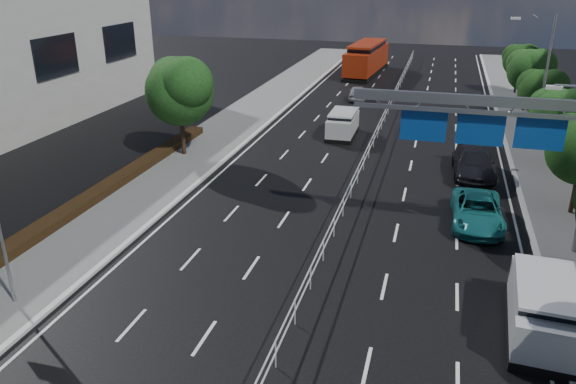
% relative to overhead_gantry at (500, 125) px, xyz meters
% --- Properties ---
extents(ground, '(160.00, 160.00, 0.00)m').
position_rel_overhead_gantry_xyz_m(ground, '(-6.74, -10.05, -5.61)').
color(ground, black).
rests_on(ground, ground).
extents(kerb_near, '(0.25, 140.00, 0.15)m').
position_rel_overhead_gantry_xyz_m(kerb_near, '(-15.74, -10.05, -5.54)').
color(kerb_near, silver).
rests_on(kerb_near, ground).
extents(median_fence, '(0.05, 85.00, 1.02)m').
position_rel_overhead_gantry_xyz_m(median_fence, '(-6.74, 12.45, -5.08)').
color(median_fence, silver).
rests_on(median_fence, ground).
extents(hedge_near, '(1.00, 36.00, 0.44)m').
position_rel_overhead_gantry_xyz_m(hedge_near, '(-20.04, -5.05, -5.25)').
color(hedge_near, black).
rests_on(hedge_near, sidewalk_near).
extents(overhead_gantry, '(10.24, 0.38, 7.45)m').
position_rel_overhead_gantry_xyz_m(overhead_gantry, '(0.00, 0.00, 0.00)').
color(overhead_gantry, gray).
rests_on(overhead_gantry, ground).
extents(streetlight_far, '(2.78, 2.40, 9.00)m').
position_rel_overhead_gantry_xyz_m(streetlight_far, '(3.76, 15.95, -0.40)').
color(streetlight_far, gray).
rests_on(streetlight_far, ground).
extents(near_tree_back, '(4.84, 4.51, 6.69)m').
position_rel_overhead_gantry_xyz_m(near_tree_back, '(-18.68, 7.92, -1.00)').
color(near_tree_back, black).
rests_on(near_tree_back, ground).
extents(far_tree_e, '(3.63, 3.38, 5.13)m').
position_rel_overhead_gantry_xyz_m(far_tree_e, '(4.51, 11.93, -2.05)').
color(far_tree_e, black).
rests_on(far_tree_e, ground).
extents(far_tree_f, '(3.52, 3.28, 5.02)m').
position_rel_overhead_gantry_xyz_m(far_tree_f, '(4.50, 19.43, -2.12)').
color(far_tree_f, black).
rests_on(far_tree_f, ground).
extents(far_tree_g, '(3.96, 3.69, 5.45)m').
position_rel_overhead_gantry_xyz_m(far_tree_g, '(4.51, 26.92, -1.85)').
color(far_tree_g, black).
rests_on(far_tree_g, ground).
extents(far_tree_h, '(3.41, 3.18, 4.91)m').
position_rel_overhead_gantry_xyz_m(far_tree_h, '(4.50, 34.43, -2.18)').
color(far_tree_h, black).
rests_on(far_tree_h, ground).
extents(white_minivan, '(1.93, 4.38, 1.89)m').
position_rel_overhead_gantry_xyz_m(white_minivan, '(-9.34, 15.33, -4.68)').
color(white_minivan, black).
rests_on(white_minivan, ground).
extents(red_bus, '(3.83, 12.21, 3.59)m').
position_rel_overhead_gantry_xyz_m(red_bus, '(-11.26, 41.33, -3.74)').
color(red_bus, black).
rests_on(red_bus, ground).
extents(near_car_silver, '(1.89, 4.01, 1.32)m').
position_rel_overhead_gantry_xyz_m(near_car_silver, '(-10.14, 27.70, -4.94)').
color(near_car_silver, '#95979C').
rests_on(near_car_silver, ground).
extents(near_car_dark, '(1.52, 4.29, 1.41)m').
position_rel_overhead_gantry_xyz_m(near_car_dark, '(-11.62, 42.56, -4.90)').
color(near_car_dark, black).
rests_on(near_car_dark, ground).
extents(silver_minivan, '(2.39, 5.04, 2.04)m').
position_rel_overhead_gantry_xyz_m(silver_minivan, '(1.56, -6.73, -4.60)').
color(silver_minivan, black).
rests_on(silver_minivan, ground).
extents(parked_car_teal, '(2.47, 5.17, 1.42)m').
position_rel_overhead_gantry_xyz_m(parked_car_teal, '(-0.24, 1.95, -4.89)').
color(parked_car_teal, '#18696C').
rests_on(parked_car_teal, ground).
extents(parked_car_dark, '(2.59, 5.79, 1.65)m').
position_rel_overhead_gantry_xyz_m(parked_car_dark, '(-0.24, 8.95, -4.78)').
color(parked_car_dark, black).
rests_on(parked_car_dark, ground).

